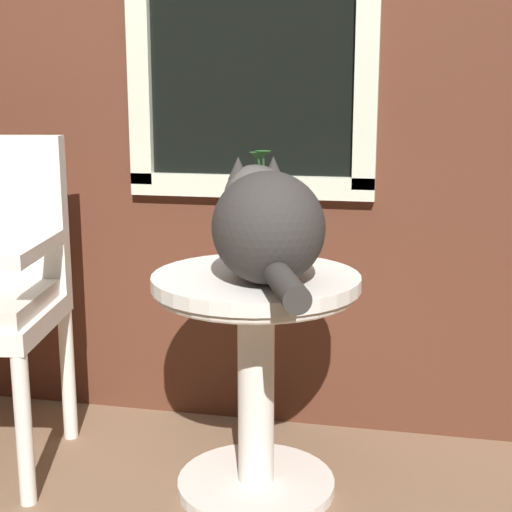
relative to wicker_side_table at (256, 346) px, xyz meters
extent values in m
cube|color=#562D1E|center=(-0.17, 0.47, 0.88)|extent=(4.00, 0.04, 2.60)
cube|color=beige|center=(-0.11, 0.43, 0.37)|extent=(0.77, 0.03, 0.07)
cube|color=beige|center=(-0.46, 0.43, 0.84)|extent=(0.07, 0.03, 0.93)
cube|color=beige|center=(0.24, 0.43, 0.84)|extent=(0.07, 0.03, 0.93)
cube|color=black|center=(-0.11, 0.44, 0.84)|extent=(0.68, 0.01, 0.91)
cylinder|color=silver|center=(0.00, 0.00, -0.40)|extent=(0.43, 0.43, 0.03)
cylinder|color=silver|center=(0.00, 0.00, -0.11)|extent=(0.10, 0.10, 0.55)
cylinder|color=silver|center=(0.00, 0.00, 0.18)|extent=(0.55, 0.55, 0.03)
torus|color=silver|center=(0.00, 0.00, 0.15)|extent=(0.53, 0.53, 0.02)
cylinder|color=silver|center=(-0.58, -0.20, -0.21)|extent=(0.04, 0.04, 0.42)
cylinder|color=silver|center=(-0.64, 0.19, -0.21)|extent=(0.04, 0.04, 0.42)
cube|color=silver|center=(-0.61, 0.00, 0.24)|extent=(0.11, 0.40, 0.04)
ellipsoid|color=#33302D|center=(0.05, -0.08, 0.34)|extent=(0.37, 0.40, 0.28)
sphere|color=#494643|center=(-0.03, 0.12, 0.38)|extent=(0.17, 0.17, 0.17)
cone|color=#33302D|center=(0.02, 0.14, 0.46)|extent=(0.06, 0.06, 0.06)
cone|color=#33302D|center=(-0.07, 0.10, 0.46)|extent=(0.06, 0.06, 0.06)
cylinder|color=#33302D|center=(0.12, -0.28, 0.25)|extent=(0.16, 0.29, 0.06)
cylinder|color=slate|center=(-0.01, 0.15, 0.20)|extent=(0.09, 0.09, 0.01)
ellipsoid|color=slate|center=(-0.01, 0.15, 0.28)|extent=(0.15, 0.15, 0.15)
cylinder|color=slate|center=(-0.01, 0.15, 0.37)|extent=(0.08, 0.08, 0.06)
torus|color=slate|center=(-0.01, 0.15, 0.40)|extent=(0.10, 0.10, 0.02)
cylinder|color=#2D662D|center=(-0.01, 0.13, 0.45)|extent=(0.01, 0.04, 0.10)
cone|color=#2D662D|center=(0.00, 0.11, 0.50)|extent=(0.04, 0.04, 0.02)
cylinder|color=#2D662D|center=(-0.01, 0.13, 0.45)|extent=(0.02, 0.04, 0.10)
cone|color=#2D662D|center=(-0.02, 0.11, 0.50)|extent=(0.04, 0.04, 0.02)
camera|label=1|loc=(0.40, -1.88, 0.67)|focal=53.27mm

